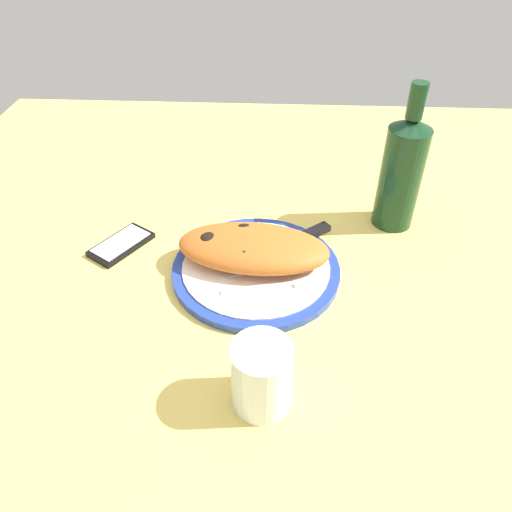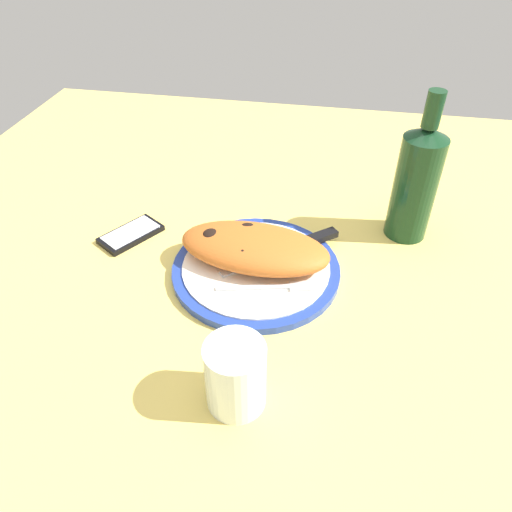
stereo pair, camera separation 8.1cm
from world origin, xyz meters
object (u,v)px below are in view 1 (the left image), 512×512
object	(u,v)px
knife	(294,242)
fork	(279,285)
water_glass	(262,379)
wine_bottle	(402,171)
smartphone	(121,244)
calzone	(253,248)
plate	(256,269)

from	to	relation	value
knife	fork	bearing A→B (deg)	-102.08
water_glass	wine_bottle	size ratio (longest dim) A/B	0.37
smartphone	water_glass	world-z (taller)	water_glass
calzone	knife	world-z (taller)	calzone
wine_bottle	fork	bearing A→B (deg)	-135.15
calzone	fork	xyz separation A→B (cm)	(4.60, -6.51, -2.39)
smartphone	water_glass	distance (cm)	41.63
calzone	smartphone	size ratio (longest dim) A/B	2.08
plate	calzone	bearing A→B (deg)	111.42
calzone	plate	bearing A→B (deg)	-68.58
smartphone	wine_bottle	distance (cm)	53.10
plate	calzone	distance (cm)	3.82
fork	wine_bottle	xyz separation A→B (cm)	(21.73, 21.62, 9.33)
plate	fork	world-z (taller)	fork
calzone	water_glass	size ratio (longest dim) A/B	2.65
knife	smartphone	world-z (taller)	knife
knife	wine_bottle	world-z (taller)	wine_bottle
calzone	wine_bottle	xyz separation A→B (cm)	(26.34, 15.11, 6.94)
smartphone	knife	bearing A→B (deg)	0.41
calzone	smartphone	world-z (taller)	calzone
smartphone	wine_bottle	xyz separation A→B (cm)	(50.91, 10.68, 10.68)
plate	water_glass	distance (cm)	25.70
smartphone	wine_bottle	world-z (taller)	wine_bottle
fork	water_glass	xyz separation A→B (cm)	(-1.96, -20.33, 2.50)
knife	smartphone	size ratio (longest dim) A/B	1.52
plate	water_glass	bearing A→B (deg)	-85.33
water_glass	plate	bearing A→B (deg)	94.67
knife	water_glass	size ratio (longest dim) A/B	1.93
fork	smartphone	bearing A→B (deg)	159.45
plate	smartphone	size ratio (longest dim) A/B	2.23
smartphone	water_glass	xyz separation A→B (cm)	(27.22, -31.26, 3.85)
plate	fork	size ratio (longest dim) A/B	1.82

